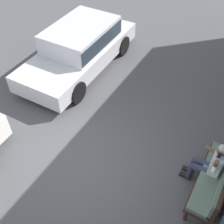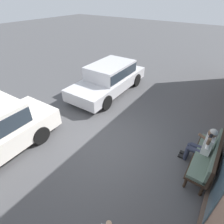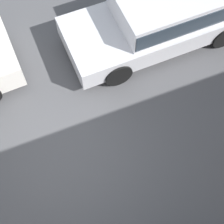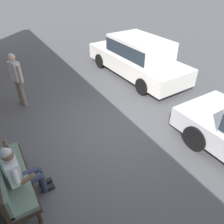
# 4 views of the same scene
# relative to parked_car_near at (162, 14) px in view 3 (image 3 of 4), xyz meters

# --- Properties ---
(ground_plane) EXTENTS (60.00, 60.00, 0.00)m
(ground_plane) POSITION_rel_parked_car_near_xyz_m (3.18, 2.10, -0.77)
(ground_plane) COLOR #4C4C4F
(parked_car_near) EXTENTS (4.49, 1.94, 1.40)m
(parked_car_near) POSITION_rel_parked_car_near_xyz_m (0.00, 0.00, 0.00)
(parked_car_near) COLOR silver
(parked_car_near) RESTS_ON ground_plane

